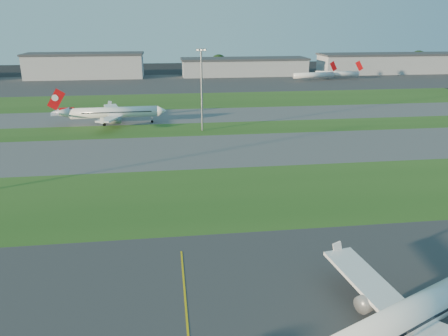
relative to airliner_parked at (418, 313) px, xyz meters
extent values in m
cube|color=#284F1A|center=(-29.79, 45.38, -3.78)|extent=(300.00, 34.00, 0.01)
cube|color=#515154|center=(-29.79, 78.38, -3.78)|extent=(300.00, 32.00, 0.01)
cube|color=#284F1A|center=(-29.79, 103.38, -3.78)|extent=(300.00, 18.00, 0.01)
cube|color=#515154|center=(-29.79, 125.38, -3.78)|extent=(300.00, 26.00, 0.01)
cube|color=#284F1A|center=(-29.79, 158.38, -3.78)|extent=(300.00, 40.00, 0.01)
cube|color=#333335|center=(-29.79, 218.38, -3.78)|extent=(400.00, 80.00, 0.01)
cylinder|color=white|center=(-0.30, -0.14, 0.11)|extent=(26.78, 14.65, 3.52)
cube|color=white|center=(-2.51, 7.00, -0.36)|extent=(6.59, 14.42, 1.43)
cylinder|color=slate|center=(-2.94, 4.57, -1.38)|extent=(4.42, 3.54, 2.13)
cylinder|color=white|center=(-43.87, 114.72, 0.30)|extent=(29.30, 4.60, 3.70)
cube|color=#B60B0E|center=(-62.35, 114.14, 5.27)|extent=(6.32, 0.54, 7.37)
cube|color=white|center=(-45.09, 122.47, -0.18)|extent=(8.18, 15.24, 1.50)
cube|color=white|center=(-44.60, 106.90, -0.18)|extent=(7.37, 15.19, 1.50)
cylinder|color=slate|center=(-43.56, 120.37, -1.25)|extent=(4.15, 2.36, 2.24)
cylinder|color=slate|center=(-43.21, 109.09, -1.25)|extent=(4.15, 2.36, 2.24)
cylinder|color=white|center=(61.72, 217.58, -0.58)|extent=(26.16, 7.73, 3.20)
cube|color=#B60B0E|center=(74.52, 219.88, 4.22)|extent=(5.15, 1.21, 6.16)
cylinder|color=white|center=(78.25, 222.75, -0.58)|extent=(26.13, 8.17, 3.20)
cube|color=#B60B0E|center=(91.01, 220.24, 4.22)|extent=(5.14, 1.29, 6.16)
cylinder|color=gray|center=(-14.79, 101.38, 8.72)|extent=(0.60, 0.60, 25.00)
cube|color=gray|center=(-14.79, 101.38, 21.62)|extent=(3.20, 0.50, 0.80)
cube|color=#FFF2CC|center=(-14.79, 101.38, 21.62)|extent=(2.80, 0.70, 0.35)
cube|color=#9C9EA4|center=(-74.79, 248.38, 3.22)|extent=(70.00, 22.00, 14.00)
cube|color=#383A3F|center=(-74.79, 248.38, 10.82)|extent=(71.40, 23.00, 1.20)
cube|color=#9C9EA4|center=(25.21, 248.38, 1.22)|extent=(80.00, 22.00, 10.00)
cube|color=#383A3F|center=(25.21, 248.38, 6.82)|extent=(81.60, 23.00, 1.20)
cube|color=#9C9EA4|center=(125.21, 248.38, 2.22)|extent=(95.00, 22.00, 12.00)
cube|color=#383A3F|center=(125.21, 248.38, 8.82)|extent=(96.90, 23.00, 1.20)
cylinder|color=black|center=(-49.79, 259.38, -1.98)|extent=(1.00, 1.00, 3.60)
sphere|color=black|center=(-49.79, 259.38, 2.07)|extent=(9.90, 9.90, 9.90)
cylinder|color=black|center=(10.21, 262.38, -1.68)|extent=(1.00, 1.00, 4.20)
sphere|color=black|center=(10.21, 262.38, 3.04)|extent=(11.55, 11.55, 11.55)
cylinder|color=black|center=(85.21, 260.38, -1.88)|extent=(1.00, 1.00, 3.80)
sphere|color=black|center=(85.21, 260.38, 2.39)|extent=(10.45, 10.45, 10.45)
cylinder|color=black|center=(155.21, 264.38, -1.48)|extent=(1.00, 1.00, 4.60)
sphere|color=black|center=(155.21, 264.38, 3.69)|extent=(12.65, 12.65, 12.65)
camera|label=1|loc=(-26.16, -36.70, 30.09)|focal=35.00mm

